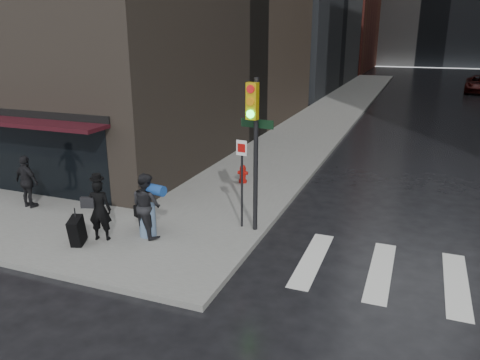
{
  "coord_description": "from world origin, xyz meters",
  "views": [
    {
      "loc": [
        5.55,
        -9.15,
        5.25
      ],
      "look_at": [
        1.05,
        2.48,
        1.3
      ],
      "focal_mm": 35.0,
      "sensor_mm": 36.0,
      "label": 1
    }
  ],
  "objects_px": {
    "man_overcoat": "(95,213)",
    "fire_hydrant": "(243,175)",
    "man_greycoat": "(27,182)",
    "man_jeans": "(147,205)",
    "traffic_light": "(253,135)"
  },
  "relations": [
    {
      "from": "man_greycoat",
      "to": "fire_hydrant",
      "type": "bearing_deg",
      "value": -129.53
    },
    {
      "from": "man_overcoat",
      "to": "man_greycoat",
      "type": "xyz_separation_m",
      "value": [
        -3.43,
        1.26,
        0.06
      ]
    },
    {
      "from": "man_jeans",
      "to": "man_greycoat",
      "type": "xyz_separation_m",
      "value": [
        -4.49,
        0.52,
        -0.05
      ]
    },
    {
      "from": "man_greycoat",
      "to": "man_overcoat",
      "type": "bearing_deg",
      "value": 168.7
    },
    {
      "from": "man_jeans",
      "to": "man_greycoat",
      "type": "distance_m",
      "value": 4.52
    },
    {
      "from": "man_greycoat",
      "to": "fire_hydrant",
      "type": "xyz_separation_m",
      "value": [
        5.19,
        4.62,
        -0.51
      ]
    },
    {
      "from": "man_greycoat",
      "to": "traffic_light",
      "type": "height_order",
      "value": "traffic_light"
    },
    {
      "from": "man_greycoat",
      "to": "fire_hydrant",
      "type": "relative_size",
      "value": 2.46
    },
    {
      "from": "fire_hydrant",
      "to": "man_greycoat",
      "type": "bearing_deg",
      "value": -138.36
    },
    {
      "from": "man_overcoat",
      "to": "traffic_light",
      "type": "height_order",
      "value": "traffic_light"
    },
    {
      "from": "man_overcoat",
      "to": "fire_hydrant",
      "type": "distance_m",
      "value": 6.15
    },
    {
      "from": "man_overcoat",
      "to": "man_jeans",
      "type": "height_order",
      "value": "man_overcoat"
    },
    {
      "from": "man_jeans",
      "to": "traffic_light",
      "type": "height_order",
      "value": "traffic_light"
    },
    {
      "from": "fire_hydrant",
      "to": "man_overcoat",
      "type": "bearing_deg",
      "value": -106.7
    },
    {
      "from": "man_overcoat",
      "to": "man_jeans",
      "type": "distance_m",
      "value": 1.3
    }
  ]
}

